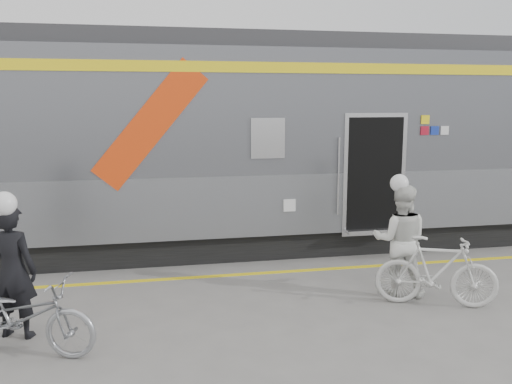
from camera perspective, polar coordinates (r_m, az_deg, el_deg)
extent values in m
plane|color=slate|center=(7.15, -3.47, -14.29)|extent=(90.00, 90.00, 0.00)
cube|color=black|center=(11.16, -1.49, -4.10)|extent=(24.00, 2.70, 0.50)
cube|color=#9EA0A5|center=(11.00, -1.50, -0.05)|extent=(24.00, 3.00, 1.10)
cube|color=slate|center=(10.84, -1.54, 8.58)|extent=(24.00, 3.00, 2.20)
cube|color=#38383A|center=(10.89, -1.57, 15.17)|extent=(24.00, 2.64, 0.30)
cube|color=yellow|center=(9.37, 0.05, 13.00)|extent=(24.00, 0.02, 0.18)
cube|color=#EA3D0D|center=(9.18, -11.11, 6.96)|extent=(1.96, 0.01, 2.19)
cube|color=black|center=(9.42, 1.25, 5.68)|extent=(0.55, 0.02, 0.65)
cube|color=black|center=(10.31, 11.90, 1.90)|extent=(1.05, 0.45, 2.10)
cube|color=silver|center=(10.11, 12.37, 1.74)|extent=(1.20, 0.02, 2.25)
cylinder|color=silver|center=(9.84, 8.67, 1.64)|extent=(0.04, 0.04, 1.40)
cube|color=silver|center=(10.27, 12.25, -3.99)|extent=(1.05, 0.25, 0.06)
cube|color=yellow|center=(10.45, 17.39, 7.28)|extent=(0.16, 0.01, 0.16)
cube|color=#AD1327|center=(10.46, 17.34, 6.19)|extent=(0.16, 0.01, 0.16)
cube|color=#1832A1|center=(10.55, 18.30, 6.17)|extent=(0.16, 0.01, 0.16)
cube|color=silver|center=(10.65, 19.24, 6.15)|extent=(0.16, 0.01, 0.16)
cube|color=silver|center=(9.67, 3.55, -1.41)|extent=(0.22, 0.01, 0.22)
cube|color=yellow|center=(9.14, -5.35, -8.87)|extent=(24.00, 0.12, 0.01)
imported|color=black|center=(7.30, -24.26, -7.61)|extent=(0.71, 0.58, 1.68)
imported|color=#9D9FA4|center=(6.87, -23.40, -11.96)|extent=(1.87, 1.15, 0.93)
imported|color=silver|center=(8.39, 14.93, -4.91)|extent=(1.00, 0.90, 1.68)
imported|color=silver|center=(8.15, 18.46, -7.93)|extent=(1.75, 1.09, 1.02)
sphere|color=white|center=(7.09, -24.81, 0.04)|extent=(0.29, 0.29, 0.29)
sphere|color=white|center=(8.21, 15.22, 1.68)|extent=(0.27, 0.27, 0.27)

